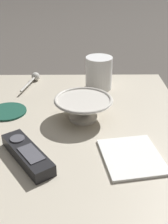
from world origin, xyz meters
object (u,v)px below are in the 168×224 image
at_px(tv_remote_near, 27,154).
at_px(drink_coaster, 7,111).
at_px(teaspoon, 34,78).
at_px(folded_napkin, 132,156).
at_px(coffee_mug, 99,73).
at_px(cereal_bowl, 83,107).

bearing_deg(tv_remote_near, drink_coaster, 23.13).
bearing_deg(teaspoon, drink_coaster, 168.54).
bearing_deg(folded_napkin, tv_remote_near, 90.74).
bearing_deg(tv_remote_near, folded_napkin, -89.26).
relative_size(teaspoon, drink_coaster, 1.33).
bearing_deg(tv_remote_near, coffee_mug, -24.68).
relative_size(tv_remote_near, drink_coaster, 1.54).
xyz_separation_m(cereal_bowl, folded_napkin, (-0.16, -0.10, -0.03)).
distance_m(coffee_mug, tv_remote_near, 0.40).
bearing_deg(folded_napkin, drink_coaster, 56.57).
distance_m(coffee_mug, teaspoon, 0.22).
bearing_deg(coffee_mug, tv_remote_near, 155.32).
distance_m(coffee_mug, folded_napkin, 0.36).
xyz_separation_m(cereal_bowl, coffee_mug, (0.19, -0.05, 0.02)).
xyz_separation_m(teaspoon, tv_remote_near, (-0.41, -0.04, -0.00)).
bearing_deg(coffee_mug, cereal_bowl, 165.80).
distance_m(teaspoon, folded_napkin, 0.49).
distance_m(cereal_bowl, folded_napkin, 0.19).
distance_m(tv_remote_near, drink_coaster, 0.22).
height_order(coffee_mug, folded_napkin, coffee_mug).
xyz_separation_m(teaspoon, folded_napkin, (-0.41, -0.26, -0.01)).
xyz_separation_m(coffee_mug, drink_coaster, (-0.16, 0.25, -0.05)).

